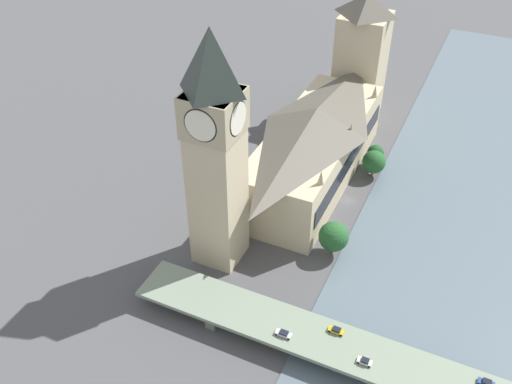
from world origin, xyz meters
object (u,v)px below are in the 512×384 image
clock_tower (215,148)px  road_bridge (413,374)px  car_northbound_tail (486,383)px  parliament_hall (315,144)px  victoria_tower (361,57)px  car_southbound_mid (336,330)px  car_southbound_lead (284,334)px  car_northbound_lead (365,361)px

clock_tower → road_bridge: clock_tower is taller
car_northbound_tail → parliament_hall: bearing=-44.7°
victoria_tower → car_southbound_mid: (-32.49, 125.17, -20.77)m
road_bridge → car_southbound_lead: car_southbound_lead is taller
car_northbound_lead → car_southbound_lead: 22.13m
clock_tower → car_southbound_mid: (-44.87, 18.67, -34.69)m
car_northbound_lead → car_northbound_tail: (-28.94, -6.46, 0.04)m
road_bridge → car_northbound_tail: (-17.06, -3.78, 1.70)m
road_bridge → car_southbound_lead: size_ratio=35.06×
road_bridge → car_northbound_lead: car_northbound_lead is taller
parliament_hall → car_northbound_lead: bearing=118.7°
car_northbound_lead → victoria_tower: bearing=-72.2°
clock_tower → road_bridge: size_ratio=0.48×
parliament_hall → road_bridge: bearing=126.1°
parliament_hall → car_northbound_lead: 88.10m
victoria_tower → road_bridge: 141.48m
parliament_hall → car_northbound_tail: (-71.10, 70.39, -8.85)m
parliament_hall → victoria_tower: victoria_tower is taller
parliament_hall → victoria_tower: bearing=-89.9°
parliament_hall → car_southbound_lead: size_ratio=18.27×
clock_tower → car_northbound_tail: (-83.53, 18.50, -34.69)m
car_southbound_lead → clock_tower: bearing=-38.2°
road_bridge → car_northbound_lead: size_ratio=41.38×
parliament_hall → road_bridge: 92.37m
clock_tower → road_bridge: 78.98m
victoria_tower → car_northbound_lead: 139.64m
parliament_hall → car_southbound_mid: bearing=114.7°
parliament_hall → victoria_tower: size_ratio=1.42×
car_southbound_lead → car_northbound_lead: bearing=-178.5°
car_southbound_lead → parliament_hall: bearing=-75.5°
car_southbound_mid → car_southbound_lead: bearing=29.0°
victoria_tower → car_southbound_lead: size_ratio=12.87×
road_bridge → car_northbound_lead: (11.88, 2.68, 1.66)m
car_southbound_lead → victoria_tower: bearing=-81.3°
clock_tower → car_southbound_lead: bearing=141.8°
car_southbound_mid → road_bridge: bearing=170.5°
car_northbound_lead → road_bridge: bearing=-167.3°
clock_tower → car_southbound_lead: size_ratio=17.00×
car_southbound_mid → car_northbound_lead: bearing=147.1°
clock_tower → car_northbound_tail: size_ratio=18.93×
clock_tower → car_northbound_lead: (-54.59, 24.96, -34.73)m
clock_tower → car_southbound_mid: size_ratio=17.91×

